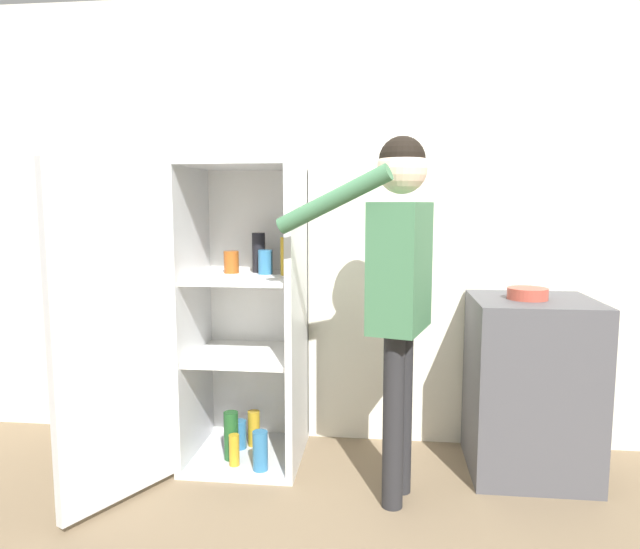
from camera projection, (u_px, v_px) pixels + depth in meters
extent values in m
plane|color=#7A664C|center=(297.00, 524.00, 2.50)|extent=(12.00, 12.00, 0.00)
cube|color=silver|center=(322.00, 224.00, 3.30)|extent=(7.00, 0.06, 2.55)
cube|color=silver|center=(247.00, 454.00, 3.16)|extent=(0.61, 0.60, 0.04)
cube|color=silver|center=(242.00, 164.00, 2.96)|extent=(0.61, 0.60, 0.04)
cube|color=white|center=(257.00, 304.00, 3.34)|extent=(0.61, 0.03, 1.55)
cube|color=silver|center=(193.00, 312.00, 3.09)|extent=(0.03, 0.60, 1.55)
cube|color=silver|center=(297.00, 315.00, 3.03)|extent=(0.04, 0.60, 1.55)
cube|color=white|center=(245.00, 355.00, 3.09)|extent=(0.54, 0.53, 0.02)
cube|color=white|center=(244.00, 278.00, 3.03)|extent=(0.54, 0.53, 0.02)
cube|color=silver|center=(113.00, 335.00, 2.56)|extent=(0.32, 0.56, 1.55)
cylinder|color=black|center=(259.00, 253.00, 3.17)|extent=(0.07, 0.07, 0.22)
cylinder|color=teal|center=(265.00, 262.00, 3.09)|extent=(0.08, 0.08, 0.13)
cylinder|color=#B78C1E|center=(254.00, 428.00, 3.22)|extent=(0.07, 0.07, 0.20)
cylinder|color=#9E4C19|center=(231.00, 262.00, 3.14)|extent=(0.08, 0.08, 0.12)
cylinder|color=teal|center=(260.00, 451.00, 2.92)|extent=(0.08, 0.08, 0.20)
cylinder|color=#B78C1E|center=(234.00, 450.00, 2.97)|extent=(0.05, 0.05, 0.17)
cylinder|color=#1E5123|center=(231.00, 436.00, 3.04)|extent=(0.08, 0.08, 0.26)
cylinder|color=teal|center=(239.00, 434.00, 3.18)|extent=(0.08, 0.08, 0.16)
cylinder|color=#B78C1E|center=(286.00, 256.00, 3.03)|extent=(0.06, 0.06, 0.20)
cylinder|color=#723884|center=(231.00, 432.00, 3.28)|extent=(0.05, 0.05, 0.10)
cylinder|color=#262628|center=(393.00, 421.00, 2.59)|extent=(0.10, 0.10, 0.82)
cylinder|color=#262628|center=(402.00, 410.00, 2.73)|extent=(0.10, 0.10, 0.82)
cube|color=#3F724C|center=(400.00, 267.00, 2.58)|extent=(0.31, 0.42, 0.58)
sphere|color=beige|center=(402.00, 169.00, 2.52)|extent=(0.23, 0.23, 0.23)
sphere|color=black|center=(402.00, 160.00, 2.52)|extent=(0.21, 0.21, 0.21)
cylinder|color=#3F724C|center=(333.00, 200.00, 2.44)|extent=(0.53, 0.22, 0.30)
cylinder|color=#3F724C|center=(411.00, 268.00, 2.77)|extent=(0.08, 0.08, 0.55)
cube|color=#4C4C51|center=(530.00, 386.00, 2.95)|extent=(0.61, 0.58, 0.91)
cylinder|color=#B24738|center=(528.00, 294.00, 2.88)|extent=(0.20, 0.20, 0.06)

